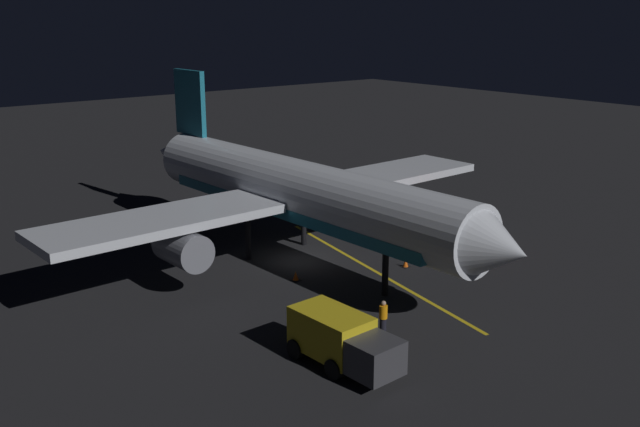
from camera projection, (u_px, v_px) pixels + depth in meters
ground_plane at (300, 262)px, 44.70m from camera, size 180.00×180.00×0.20m
apron_guide_stripe at (372, 270)px, 43.14m from camera, size 4.03×20.31×0.01m
airliner at (294, 192)px, 43.92m from camera, size 31.39×33.46×10.99m
baggage_truck at (341, 341)px, 31.06m from camera, size 2.45×5.50×2.34m
catering_truck at (447, 230)px, 46.86m from camera, size 5.83×4.10×2.36m
ground_crew_worker at (383, 317)px, 34.21m from camera, size 0.40×0.40×1.74m
traffic_cone_near_left at (296, 276)px, 41.34m from camera, size 0.50×0.50×0.55m
traffic_cone_near_right at (406, 263)px, 43.53m from camera, size 0.50×0.50×0.55m
traffic_cone_under_wing at (347, 321)px, 35.38m from camera, size 0.50×0.50×0.55m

